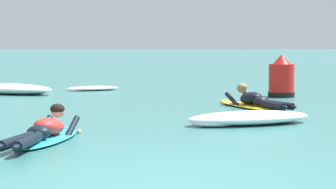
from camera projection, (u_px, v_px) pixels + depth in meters
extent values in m
plane|color=#387A75|center=(157.00, 96.00, 16.82)|extent=(120.00, 120.00, 0.00)
ellipsoid|color=#2DB2D1|center=(48.00, 138.00, 9.72)|extent=(0.97, 2.13, 0.07)
ellipsoid|color=#2DB2D1|center=(69.00, 128.00, 10.68)|extent=(0.25, 0.24, 0.06)
ellipsoid|color=red|center=(49.00, 126.00, 9.76)|extent=(0.53, 0.77, 0.35)
ellipsoid|color=black|center=(39.00, 132.00, 9.36)|extent=(0.39, 0.34, 0.20)
cylinder|color=black|center=(17.00, 141.00, 8.80)|extent=(0.36, 0.89, 0.14)
ellipsoid|color=black|center=(1.00, 146.00, 8.37)|extent=(0.14, 0.24, 0.08)
cylinder|color=black|center=(28.00, 141.00, 8.77)|extent=(0.26, 0.89, 0.14)
ellipsoid|color=black|center=(17.00, 147.00, 8.33)|extent=(0.14, 0.24, 0.08)
cylinder|color=black|center=(44.00, 128.00, 10.18)|extent=(0.20, 0.61, 0.34)
sphere|color=tan|center=(53.00, 131.00, 10.57)|extent=(0.09, 0.09, 0.09)
cylinder|color=black|center=(71.00, 129.00, 10.09)|extent=(0.20, 0.61, 0.34)
sphere|color=tan|center=(79.00, 132.00, 10.46)|extent=(0.09, 0.09, 0.09)
sphere|color=tan|center=(58.00, 111.00, 10.14)|extent=(0.21, 0.21, 0.21)
ellipsoid|color=black|center=(57.00, 109.00, 10.12)|extent=(0.25, 0.24, 0.16)
ellipsoid|color=yellow|center=(252.00, 106.00, 14.16)|extent=(1.52, 2.43, 0.07)
ellipsoid|color=yellow|center=(225.00, 101.00, 15.19)|extent=(0.28, 0.27, 0.06)
ellipsoid|color=black|center=(251.00, 98.00, 14.19)|extent=(0.62, 0.74, 0.34)
ellipsoid|color=black|center=(261.00, 101.00, 13.86)|extent=(0.42, 0.39, 0.20)
cylinder|color=black|center=(273.00, 105.00, 13.33)|extent=(0.41, 0.80, 0.14)
ellipsoid|color=black|center=(284.00, 107.00, 12.96)|extent=(0.18, 0.24, 0.08)
cylinder|color=black|center=(280.00, 105.00, 13.40)|extent=(0.50, 0.78, 0.14)
ellipsoid|color=black|center=(293.00, 107.00, 13.04)|extent=(0.18, 0.24, 0.08)
cylinder|color=black|center=(233.00, 101.00, 14.43)|extent=(0.33, 0.60, 0.35)
sphere|color=tan|center=(224.00, 104.00, 14.79)|extent=(0.09, 0.09, 0.09)
cylinder|color=black|center=(251.00, 100.00, 14.59)|extent=(0.33, 0.60, 0.35)
sphere|color=tan|center=(242.00, 103.00, 14.94)|extent=(0.09, 0.09, 0.09)
sphere|color=tan|center=(242.00, 88.00, 14.52)|extent=(0.21, 0.21, 0.21)
ellipsoid|color=#AD894C|center=(242.00, 87.00, 14.50)|extent=(0.28, 0.27, 0.16)
ellipsoid|color=white|center=(93.00, 88.00, 18.68)|extent=(1.55, 0.97, 0.12)
ellipsoid|color=white|center=(105.00, 88.00, 18.88)|extent=(0.57, 0.37, 0.09)
ellipsoid|color=white|center=(78.00, 90.00, 18.48)|extent=(0.59, 0.46, 0.07)
ellipsoid|color=white|center=(5.00, 88.00, 17.63)|extent=(3.01, 2.09, 0.27)
ellipsoid|color=white|center=(31.00, 90.00, 17.49)|extent=(1.14, 0.89, 0.19)
ellipsoid|color=white|center=(249.00, 118.00, 11.51)|extent=(2.36, 1.42, 0.23)
ellipsoid|color=white|center=(275.00, 118.00, 11.80)|extent=(0.87, 0.57, 0.16)
ellipsoid|color=white|center=(215.00, 123.00, 11.23)|extent=(0.86, 0.54, 0.13)
cylinder|color=red|center=(281.00, 80.00, 16.67)|extent=(0.63, 0.63, 0.82)
cone|color=red|center=(282.00, 59.00, 16.63)|extent=(0.44, 0.44, 0.24)
cylinder|color=black|center=(281.00, 94.00, 16.70)|extent=(0.66, 0.66, 0.12)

